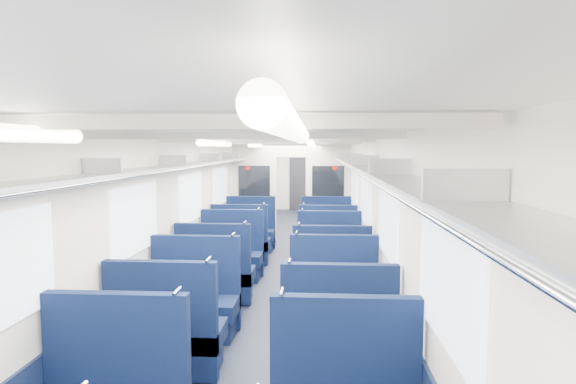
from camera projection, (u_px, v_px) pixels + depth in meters
name	position (u px, v px, depth m)	size (l,w,h in m)	color
floor	(281.00, 276.00, 8.13)	(2.80, 18.00, 0.01)	black
ceiling	(280.00, 140.00, 7.91)	(2.80, 18.00, 0.01)	white
wall_left	(200.00, 208.00, 8.11)	(0.02, 18.00, 2.35)	beige
dado_left	(201.00, 255.00, 8.18)	(0.03, 17.90, 0.70)	black
wall_right	(363.00, 210.00, 7.93)	(0.02, 18.00, 2.35)	beige
dado_right	(362.00, 258.00, 8.01)	(0.03, 17.90, 0.70)	black
wall_far	(300.00, 177.00, 16.97)	(2.80, 0.02, 2.35)	beige
luggage_rack_left	(210.00, 162.00, 8.02)	(0.36, 17.40, 0.18)	#B2B5BA
luggage_rack_right	(353.00, 162.00, 7.87)	(0.36, 17.40, 0.18)	#B2B5BA
windows	(278.00, 197.00, 7.54)	(2.78, 15.60, 0.75)	white
ceiling_fittings	(279.00, 143.00, 7.66)	(2.70, 16.06, 0.11)	silver
end_door	(300.00, 182.00, 16.92)	(0.75, 0.06, 2.00)	black
bulkhead	(291.00, 189.00, 11.20)	(2.80, 0.10, 2.35)	silver
seat_8	(167.00, 338.00, 4.58)	(1.07, 0.59, 1.20)	#0C193B
seat_9	(338.00, 342.00, 4.47)	(1.07, 0.59, 1.20)	#0C193B
seat_10	(193.00, 304.00, 5.56)	(1.07, 0.59, 1.20)	#0C193B
seat_11	(334.00, 303.00, 5.61)	(1.07, 0.59, 1.20)	#0C193B
seat_12	(215.00, 277.00, 6.76)	(1.07, 0.59, 1.20)	#0C193B
seat_13	(331.00, 280.00, 6.59)	(1.07, 0.59, 1.20)	#0C193B
seat_14	(231.00, 257.00, 7.97)	(1.07, 0.59, 1.20)	#0C193B
seat_15	(329.00, 260.00, 7.80)	(1.07, 0.59, 1.20)	#0C193B
seat_16	(241.00, 245.00, 9.00)	(1.07, 0.59, 1.20)	#0C193B
seat_17	(328.00, 246.00, 8.91)	(1.07, 0.59, 1.20)	#0C193B
seat_18	(250.00, 233.00, 10.23)	(1.07, 0.59, 1.20)	#0C193B
seat_19	(327.00, 233.00, 10.20)	(1.07, 0.59, 1.20)	#0C193B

